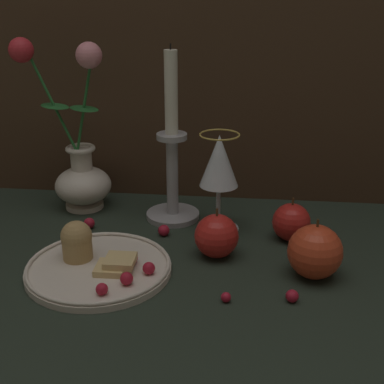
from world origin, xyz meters
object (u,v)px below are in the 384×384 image
Objects in this scene: vase at (79,163)px; wine_glass at (219,165)px; plate_with_pastries at (96,262)px; apple_beside_vase at (315,252)px; candlestick at (172,164)px; apple_at_table_edge at (291,222)px; apple_near_glass at (217,236)px.

wine_glass is at bearing -13.90° from vase.
apple_beside_vase is (0.33, 0.02, 0.03)m from plate_with_pastries.
wine_glass reaches higher than apple_beside_vase.
wine_glass is 0.55× the size of candlestick.
vase is 0.41m from apple_at_table_edge.
candlestick is at bearing 67.14° from plate_with_pastries.
candlestick reaches higher than apple_near_glass.
wine_glass is at bearing -24.62° from candlestick.
wine_glass reaches higher than apple_at_table_edge.
apple_at_table_edge is (0.12, 0.07, -0.00)m from apple_near_glass.
apple_beside_vase is at bearing -38.09° from candlestick.
wine_glass reaches higher than apple_near_glass.
apple_beside_vase is at bearing -44.10° from wine_glass.
apple_near_glass is (0.18, 0.07, 0.02)m from plate_with_pastries.
apple_near_glass is 1.08× the size of apple_at_table_edge.
vase is at bearing 166.10° from wine_glass.
apple_at_table_edge is at bearing 102.49° from apple_beside_vase.
apple_beside_vase is 1.13× the size of apple_near_glass.
apple_at_table_edge is at bearing -17.73° from candlestick.
vase is 0.18m from candlestick.
plate_with_pastries is 2.67× the size of apple_near_glass.
apple_near_glass is at bearing -57.10° from candlestick.
apple_near_glass is (0.09, -0.14, -0.07)m from candlestick.
plate_with_pastries is (0.09, -0.24, -0.08)m from vase.
plate_with_pastries is 0.33m from apple_beside_vase.
vase is 0.27m from plate_with_pastries.
candlestick reaches higher than apple_at_table_edge.
plate_with_pastries is at bearing -68.31° from vase.
apple_at_table_edge is (0.30, 0.14, 0.02)m from plate_with_pastries.
apple_at_table_edge is at bearing 30.54° from apple_near_glass.
vase reaches higher than wine_glass.
wine_glass is 0.16m from apple_at_table_edge.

